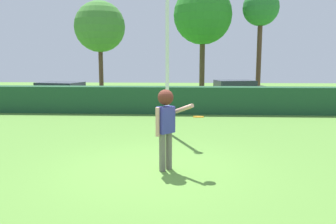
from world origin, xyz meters
TOP-DOWN VIEW (x-y plane):
  - ground_plane at (0.00, 0.00)m, footprint 60.00×60.00m
  - person at (0.25, -0.01)m, footprint 0.83×0.48m
  - frisbee at (0.94, -0.21)m, footprint 0.23×0.24m
  - lamppost at (0.06, 3.97)m, footprint 0.24×0.24m
  - hedge_row at (0.00, 8.33)m, footprint 18.47×0.90m
  - parked_car_silver at (-6.10, 10.79)m, footprint 4.48×2.63m
  - parked_car_black at (3.59, 13.22)m, footprint 4.46×2.52m
  - birch_tree at (5.92, 17.91)m, footprint 2.55×2.55m
  - willow_tree at (1.86, 18.19)m, footprint 4.23×4.23m
  - oak_tree at (-5.24, 16.37)m, footprint 3.46×3.46m

SIDE VIEW (x-z plane):
  - ground_plane at x=0.00m, z-range 0.00..0.00m
  - hedge_row at x=0.00m, z-range 0.00..1.22m
  - parked_car_silver at x=-6.10m, z-range 0.06..1.31m
  - parked_car_black at x=3.59m, z-range 0.06..1.31m
  - person at x=0.25m, z-range 0.25..2.04m
  - frisbee at x=0.94m, z-range 1.21..1.26m
  - lamppost at x=0.06m, z-range 0.31..5.75m
  - oak_tree at x=-5.24m, z-range 1.46..7.90m
  - willow_tree at x=1.86m, z-range 1.75..9.52m
  - birch_tree at x=5.92m, z-range 2.29..9.67m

